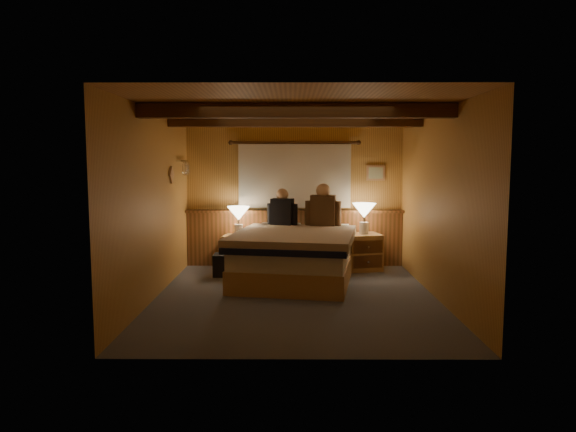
{
  "coord_description": "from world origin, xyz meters",
  "views": [
    {
      "loc": [
        -0.07,
        -6.47,
        1.74
      ],
      "look_at": [
        -0.1,
        0.4,
        1.01
      ],
      "focal_mm": 32.0,
      "sensor_mm": 36.0,
      "label": 1
    }
  ],
  "objects_px": {
    "person_left": "(282,210)",
    "person_right": "(323,208)",
    "nightstand_left": "(240,252)",
    "lamp_left": "(239,215)",
    "bed": "(295,255)",
    "nightstand_right": "(363,252)",
    "lamp_right": "(364,212)",
    "duffel_bag": "(232,264)"
  },
  "relations": [
    {
      "from": "lamp_left",
      "to": "person_left",
      "type": "distance_m",
      "value": 0.71
    },
    {
      "from": "nightstand_left",
      "to": "duffel_bag",
      "type": "xyz_separation_m",
      "value": [
        -0.07,
        -0.5,
        -0.1
      ]
    },
    {
      "from": "nightstand_left",
      "to": "person_right",
      "type": "bearing_deg",
      "value": 2.6
    },
    {
      "from": "lamp_right",
      "to": "bed",
      "type": "bearing_deg",
      "value": -145.17
    },
    {
      "from": "lamp_left",
      "to": "duffel_bag",
      "type": "bearing_deg",
      "value": -97.72
    },
    {
      "from": "nightstand_right",
      "to": "duffel_bag",
      "type": "xyz_separation_m",
      "value": [
        -2.06,
        -0.43,
        -0.12
      ]
    },
    {
      "from": "person_right",
      "to": "lamp_right",
      "type": "bearing_deg",
      "value": 18.26
    },
    {
      "from": "bed",
      "to": "nightstand_right",
      "type": "relative_size",
      "value": 3.86
    },
    {
      "from": "duffel_bag",
      "to": "nightstand_right",
      "type": "bearing_deg",
      "value": 10.53
    },
    {
      "from": "nightstand_left",
      "to": "person_left",
      "type": "bearing_deg",
      "value": 3.48
    },
    {
      "from": "nightstand_left",
      "to": "lamp_left",
      "type": "xyz_separation_m",
      "value": [
        -0.01,
        -0.04,
        0.61
      ]
    },
    {
      "from": "nightstand_right",
      "to": "lamp_right",
      "type": "xyz_separation_m",
      "value": [
        0.01,
        0.0,
        0.64
      ]
    },
    {
      "from": "bed",
      "to": "nightstand_right",
      "type": "bearing_deg",
      "value": 45.02
    },
    {
      "from": "person_right",
      "to": "duffel_bag",
      "type": "bearing_deg",
      "value": -155.52
    },
    {
      "from": "lamp_right",
      "to": "duffel_bag",
      "type": "bearing_deg",
      "value": -168.21
    },
    {
      "from": "bed",
      "to": "person_right",
      "type": "distance_m",
      "value": 1.03
    },
    {
      "from": "person_left",
      "to": "person_right",
      "type": "height_order",
      "value": "person_right"
    },
    {
      "from": "nightstand_left",
      "to": "nightstand_right",
      "type": "relative_size",
      "value": 0.91
    },
    {
      "from": "lamp_right",
      "to": "person_right",
      "type": "relative_size",
      "value": 0.71
    },
    {
      "from": "nightstand_right",
      "to": "duffel_bag",
      "type": "height_order",
      "value": "nightstand_right"
    },
    {
      "from": "bed",
      "to": "lamp_left",
      "type": "height_order",
      "value": "lamp_left"
    },
    {
      "from": "lamp_left",
      "to": "lamp_right",
      "type": "distance_m",
      "value": 2.01
    },
    {
      "from": "person_left",
      "to": "person_right",
      "type": "bearing_deg",
      "value": 9.37
    },
    {
      "from": "person_left",
      "to": "duffel_bag",
      "type": "bearing_deg",
      "value": -133.9
    },
    {
      "from": "bed",
      "to": "lamp_right",
      "type": "xyz_separation_m",
      "value": [
        1.11,
        0.77,
        0.55
      ]
    },
    {
      "from": "bed",
      "to": "lamp_left",
      "type": "distance_m",
      "value": 1.3
    },
    {
      "from": "lamp_right",
      "to": "person_left",
      "type": "xyz_separation_m",
      "value": [
        -1.31,
        -0.0,
        0.04
      ]
    },
    {
      "from": "nightstand_right",
      "to": "lamp_left",
      "type": "xyz_separation_m",
      "value": [
        -2.0,
        0.02,
        0.59
      ]
    },
    {
      "from": "bed",
      "to": "person_right",
      "type": "relative_size",
      "value": 3.44
    },
    {
      "from": "person_left",
      "to": "person_right",
      "type": "relative_size",
      "value": 0.88
    },
    {
      "from": "nightstand_left",
      "to": "bed",
      "type": "bearing_deg",
      "value": -33.88
    },
    {
      "from": "nightstand_left",
      "to": "lamp_left",
      "type": "distance_m",
      "value": 0.61
    },
    {
      "from": "nightstand_right",
      "to": "lamp_right",
      "type": "height_order",
      "value": "lamp_right"
    },
    {
      "from": "lamp_right",
      "to": "person_left",
      "type": "bearing_deg",
      "value": -179.84
    },
    {
      "from": "nightstand_right",
      "to": "person_left",
      "type": "relative_size",
      "value": 1.01
    },
    {
      "from": "nightstand_left",
      "to": "person_left",
      "type": "relative_size",
      "value": 0.93
    },
    {
      "from": "nightstand_left",
      "to": "nightstand_right",
      "type": "bearing_deg",
      "value": 7.13
    },
    {
      "from": "nightstand_right",
      "to": "lamp_right",
      "type": "bearing_deg",
      "value": 0.07
    },
    {
      "from": "nightstand_left",
      "to": "nightstand_right",
      "type": "distance_m",
      "value": 1.99
    },
    {
      "from": "person_left",
      "to": "person_right",
      "type": "distance_m",
      "value": 0.65
    },
    {
      "from": "lamp_left",
      "to": "person_right",
      "type": "height_order",
      "value": "person_right"
    },
    {
      "from": "lamp_left",
      "to": "lamp_right",
      "type": "xyz_separation_m",
      "value": [
        2.01,
        -0.02,
        0.05
      ]
    }
  ]
}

